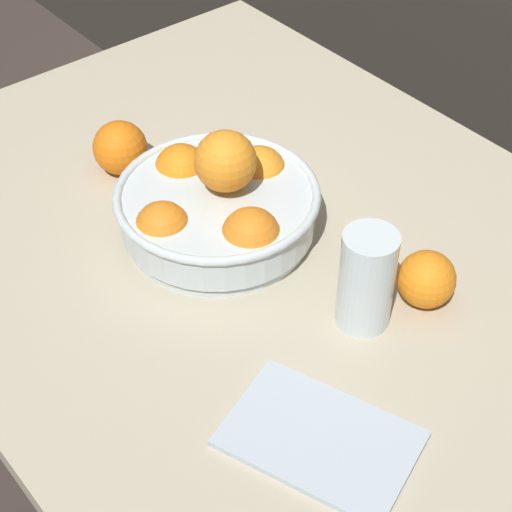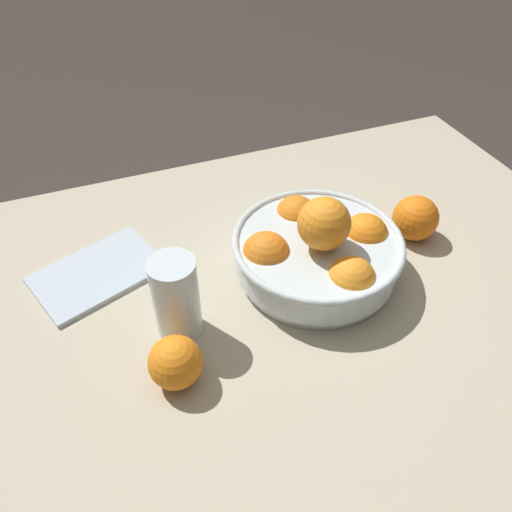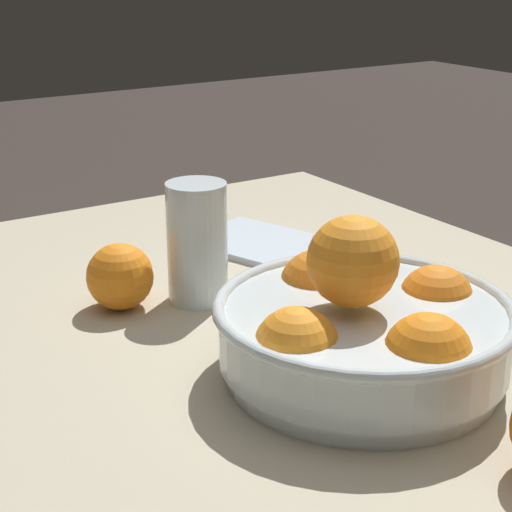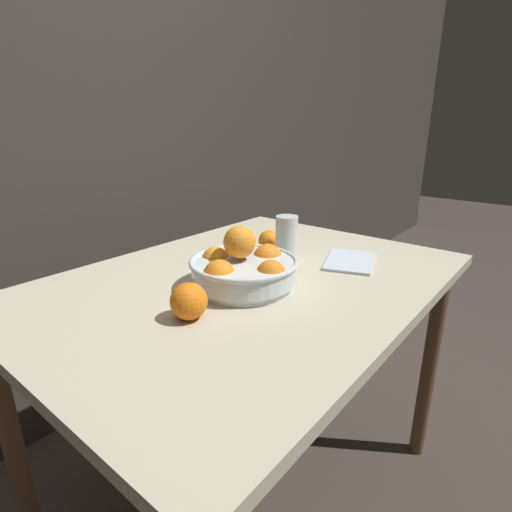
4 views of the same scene
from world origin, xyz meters
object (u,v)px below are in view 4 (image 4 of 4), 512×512
at_px(fruit_bowl, 244,269).
at_px(orange_loose_near_bowl, 189,301).
at_px(orange_loose_front, 270,241).
at_px(juice_glass, 286,240).

relative_size(fruit_bowl, orange_loose_near_bowl, 3.42).
bearing_deg(orange_loose_near_bowl, orange_loose_front, 16.93).
height_order(fruit_bowl, orange_loose_front, fruit_bowl).
xyz_separation_m(juice_glass, orange_loose_near_bowl, (-0.45, -0.06, -0.02)).
bearing_deg(fruit_bowl, juice_glass, 8.83).
relative_size(orange_loose_near_bowl, orange_loose_front, 1.10).
distance_m(fruit_bowl, orange_loose_near_bowl, 0.21).
relative_size(fruit_bowl, orange_loose_front, 3.76).
height_order(juice_glass, orange_loose_near_bowl, juice_glass).
bearing_deg(juice_glass, orange_loose_front, 72.78).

